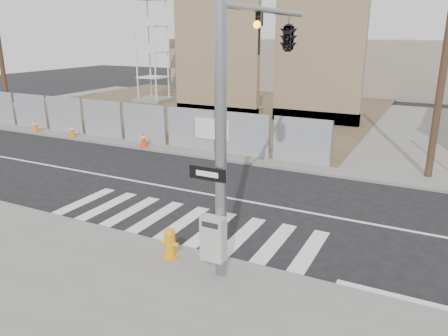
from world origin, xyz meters
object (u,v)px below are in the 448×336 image
at_px(fire_hydrant, 170,243).
at_px(traffic_cone_c, 144,139).
at_px(traffic_cone_d, 243,147).
at_px(signal_pole, 269,65).
at_px(traffic_cone_b, 73,131).
at_px(traffic_cone_a, 36,126).

bearing_deg(fire_hydrant, traffic_cone_c, 126.18).
relative_size(fire_hydrant, traffic_cone_d, 1.10).
relative_size(signal_pole, fire_hydrant, 8.90).
relative_size(signal_pole, traffic_cone_d, 9.74).
bearing_deg(traffic_cone_c, traffic_cone_b, -180.00).
height_order(signal_pole, fire_hydrant, signal_pole).
bearing_deg(traffic_cone_a, traffic_cone_c, 0.00).
bearing_deg(traffic_cone_d, signal_pole, -61.26).
relative_size(signal_pole, traffic_cone_b, 10.18).
height_order(traffic_cone_c, traffic_cone_d, traffic_cone_c).
height_order(fire_hydrant, traffic_cone_c, fire_hydrant).
xyz_separation_m(fire_hydrant, traffic_cone_c, (-7.47, 8.87, -0.01)).
bearing_deg(fire_hydrant, traffic_cone_b, 140.21).
bearing_deg(signal_pole, traffic_cone_c, 145.13).
bearing_deg(traffic_cone_d, traffic_cone_a, -175.93).
distance_m(traffic_cone_c, traffic_cone_d, 5.14).
xyz_separation_m(fire_hydrant, traffic_cone_a, (-15.14, 8.87, -0.03)).
distance_m(signal_pole, fire_hydrant, 5.23).
bearing_deg(traffic_cone_b, traffic_cone_c, 0.00).
distance_m(signal_pole, traffic_cone_c, 11.77).
relative_size(fire_hydrant, traffic_cone_c, 1.01).
xyz_separation_m(signal_pole, traffic_cone_b, (-13.79, 6.27, -4.33)).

